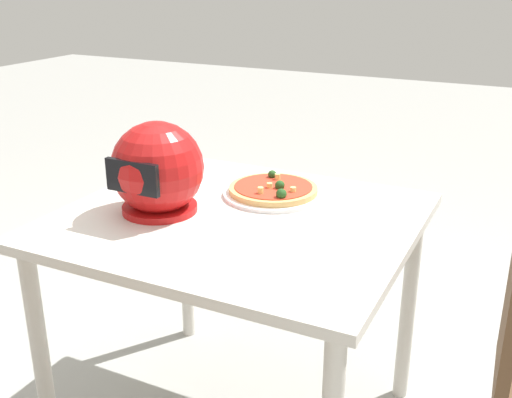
% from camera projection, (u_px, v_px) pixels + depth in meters
% --- Properties ---
extents(dining_table, '(1.01, 0.91, 0.76)m').
position_uv_depth(dining_table, '(238.00, 245.00, 1.84)').
color(dining_table, beige).
rests_on(dining_table, ground).
extents(pizza_plate, '(0.32, 0.32, 0.01)m').
position_uv_depth(pizza_plate, '(273.00, 194.00, 1.96)').
color(pizza_plate, white).
rests_on(pizza_plate, dining_table).
extents(pizza, '(0.28, 0.28, 0.05)m').
position_uv_depth(pizza, '(274.00, 189.00, 1.95)').
color(pizza, tan).
rests_on(pizza, pizza_plate).
extents(motorcycle_helmet, '(0.27, 0.27, 0.27)m').
position_uv_depth(motorcycle_helmet, '(157.00, 170.00, 1.79)').
color(motorcycle_helmet, '#B21414').
rests_on(motorcycle_helmet, dining_table).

